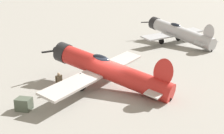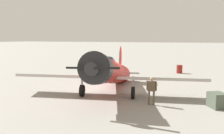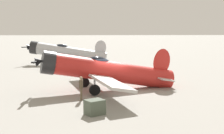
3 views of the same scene
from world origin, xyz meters
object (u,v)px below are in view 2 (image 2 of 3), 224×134
ground_crew_mechanic (152,88)px  equipment_crate (217,100)px  airplane_foreground (111,72)px  fuel_drum (179,69)px

ground_crew_mechanic → equipment_crate: bearing=-72.9°
airplane_foreground → fuel_drum: (12.09, -2.74, -1.05)m
airplane_foreground → equipment_crate: bearing=68.5°
equipment_crate → fuel_drum: (12.91, 4.19, 0.03)m
ground_crew_mechanic → airplane_foreground: bearing=65.3°
ground_crew_mechanic → fuel_drum: size_ratio=1.78×
airplane_foreground → ground_crew_mechanic: (-1.75, -3.43, -0.52)m
ground_crew_mechanic → fuel_drum: ground_crew_mechanic is taller
airplane_foreground → ground_crew_mechanic: bearing=48.3°
equipment_crate → fuel_drum: bearing=18.0°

